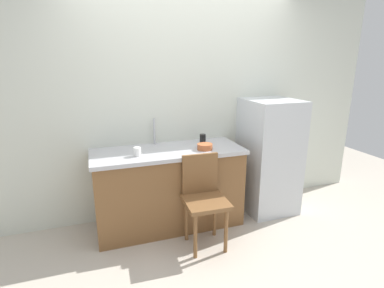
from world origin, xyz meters
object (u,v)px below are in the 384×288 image
Objects in this scene: chair at (204,197)px; cup_black at (203,139)px; terracotta_bowl at (205,147)px; cup_white at (137,152)px; refrigerator at (269,156)px.

cup_black is at bearing 72.78° from chair.
terracotta_bowl is at bearing 70.18° from chair.
cup_white is at bearing 179.57° from terracotta_bowl.
cup_black is at bearing 74.37° from terracotta_bowl.
chair is at bearing -109.39° from cup_black.
refrigerator is 8.37× the size of terracotta_bowl.
chair is at bearing -111.98° from terracotta_bowl.
cup_black is 0.80m from cup_white.
cup_white is at bearing -162.92° from cup_black.
terracotta_bowl is at bearing -0.43° from cup_white.
terracotta_bowl reaches higher than chair.
cup_white reaches higher than chair.
terracotta_bowl is 1.58× the size of cup_black.
chair is at bearing -31.12° from cup_white.
refrigerator is 13.19× the size of cup_black.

